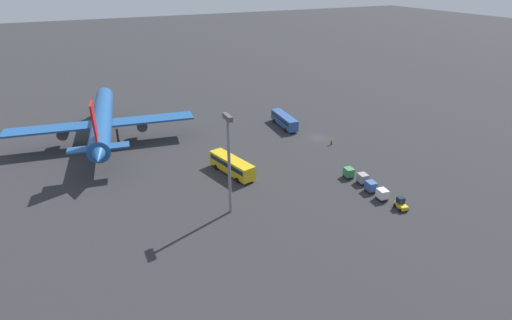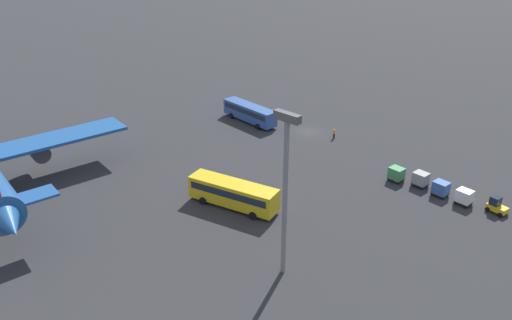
% 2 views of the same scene
% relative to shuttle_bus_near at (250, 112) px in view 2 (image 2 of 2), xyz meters
% --- Properties ---
extents(ground_plane, '(600.00, 600.00, 0.00)m').
position_rel_shuttle_bus_near_xyz_m(ground_plane, '(-10.69, -3.53, -1.91)').
color(ground_plane, '#2D2D30').
extents(shuttle_bus_near, '(11.95, 3.69, 3.18)m').
position_rel_shuttle_bus_near_xyz_m(shuttle_bus_near, '(0.00, 0.00, 0.00)').
color(shuttle_bus_near, '#2D5199').
rests_on(shuttle_bus_near, ground).
extents(shuttle_bus_far, '(12.31, 5.68, 3.38)m').
position_rel_shuttle_bus_near_xyz_m(shuttle_bus_far, '(-19.14, 22.98, 0.11)').
color(shuttle_bus_far, gold).
rests_on(shuttle_bus_far, ground).
extents(baggage_tug, '(2.60, 2.01, 2.10)m').
position_rel_shuttle_bus_near_xyz_m(baggage_tug, '(-44.31, 1.35, -0.97)').
color(baggage_tug, gold).
rests_on(baggage_tug, ground).
extents(worker_person, '(0.38, 0.38, 1.74)m').
position_rel_shuttle_bus_near_xyz_m(worker_person, '(-15.68, -4.19, -1.04)').
color(worker_person, '#1E1E2D').
rests_on(worker_person, ground).
extents(cargo_cart_white, '(2.15, 1.87, 2.06)m').
position_rel_shuttle_bus_near_xyz_m(cargo_cart_white, '(-40.53, 2.26, -0.72)').
color(cargo_cart_white, '#38383D').
rests_on(cargo_cart_white, ground).
extents(cargo_cart_blue, '(2.15, 1.87, 2.06)m').
position_rel_shuttle_bus_near_xyz_m(cargo_cart_blue, '(-37.34, 2.20, -0.72)').
color(cargo_cart_blue, '#38383D').
rests_on(cargo_cart_blue, ground).
extents(cargo_cart_grey, '(2.15, 1.87, 2.06)m').
position_rel_shuttle_bus_near_xyz_m(cargo_cart_grey, '(-34.15, 1.55, -0.72)').
color(cargo_cart_grey, '#38383D').
rests_on(cargo_cart_grey, ground).
extents(cargo_cart_green, '(2.15, 1.87, 2.06)m').
position_rel_shuttle_bus_near_xyz_m(cargo_cart_green, '(-30.96, 2.47, -0.72)').
color(cargo_cart_green, '#38383D').
rests_on(cargo_cart_green, ground).
extents(light_pole, '(2.80, 0.70, 17.71)m').
position_rel_shuttle_bus_near_xyz_m(light_pole, '(-32.36, 28.70, 8.94)').
color(light_pole, slate).
rests_on(light_pole, ground).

